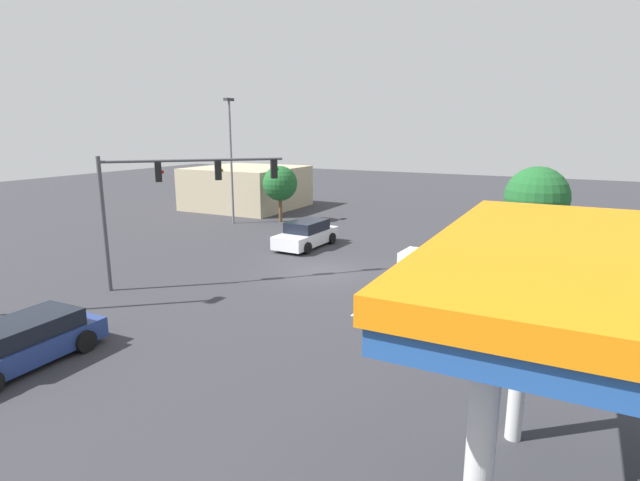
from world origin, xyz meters
TOP-DOWN VIEW (x-y plane):
  - ground_plane at (0.00, 0.00)m, footprint 114.06×114.06m
  - crosswalk_markings at (0.00, -5.96)m, footprint 9.57×4.40m
  - traffic_signal_mast at (-4.80, 4.80)m, footprint 5.66×5.66m
  - car_0 at (4.39, 3.18)m, footprint 4.79×2.31m
  - car_1 at (2.40, -5.95)m, footprint 2.20×4.87m
  - car_2 at (-2.03, -11.03)m, footprint 1.99×4.30m
  - car_3 at (-12.93, 3.38)m, footprint 4.88×2.23m
  - corner_building at (15.22, 15.16)m, footprint 8.67×8.67m
  - pedestrian at (-6.36, -7.24)m, footprint 0.42×0.40m
  - street_light_pole_b at (8.47, 11.65)m, footprint 0.80×0.36m
  - tree_corner_a at (10.63, 8.85)m, footprint 2.60×2.60m
  - tree_corner_b at (8.99, -8.99)m, footprint 3.53×3.53m
  - fire_hydrant at (6.42, -6.20)m, footprint 0.22×0.22m

SIDE VIEW (x-z plane):
  - ground_plane at x=0.00m, z-range 0.00..0.00m
  - crosswalk_markings at x=0.00m, z-range 0.00..0.01m
  - fire_hydrant at x=6.42m, z-range 0.00..0.86m
  - car_3 at x=-12.93m, z-range -0.01..1.38m
  - car_1 at x=2.40m, z-range -0.03..1.46m
  - car_2 at x=-2.03m, z-range -0.05..1.53m
  - car_0 at x=4.39m, z-range -0.04..1.53m
  - pedestrian at x=-6.36m, z-range 0.10..1.82m
  - corner_building at x=15.22m, z-range 0.00..3.59m
  - tree_corner_a at x=10.63m, z-range 0.79..5.01m
  - tree_corner_b at x=8.99m, z-range 0.68..5.59m
  - traffic_signal_mast at x=-4.80m, z-range 1.49..7.32m
  - street_light_pole_b at x=8.47m, z-range 0.82..9.85m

